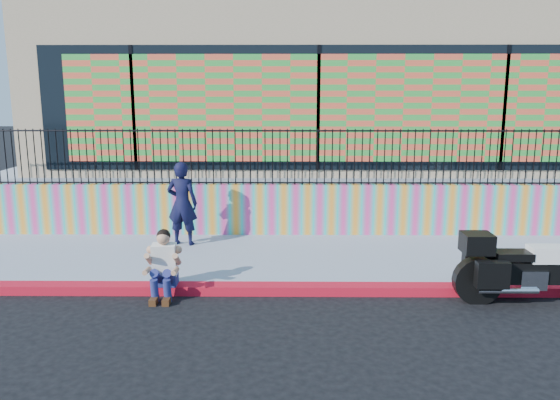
{
  "coord_description": "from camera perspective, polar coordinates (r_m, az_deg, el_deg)",
  "views": [
    {
      "loc": [
        -0.75,
        -8.4,
        3.2
      ],
      "look_at": [
        -0.84,
        1.2,
        1.31
      ],
      "focal_mm": 35.0,
      "sensor_mm": 36.0,
      "label": 1
    }
  ],
  "objects": [
    {
      "name": "ground",
      "position": [
        9.02,
        5.35,
        -9.71
      ],
      "size": [
        90.0,
        90.0,
        0.0
      ],
      "primitive_type": "plane",
      "color": "black",
      "rests_on": "ground"
    },
    {
      "name": "red_curb",
      "position": [
        9.0,
        5.36,
        -9.26
      ],
      "size": [
        16.0,
        0.3,
        0.15
      ],
      "primitive_type": "cube",
      "color": "red",
      "rests_on": "ground"
    },
    {
      "name": "sidewalk",
      "position": [
        10.55,
        4.62,
        -6.14
      ],
      "size": [
        16.0,
        3.0,
        0.15
      ],
      "primitive_type": "cube",
      "color": "#8B95A7",
      "rests_on": "ground"
    },
    {
      "name": "mural_wall",
      "position": [
        11.94,
        4.13,
        -0.99
      ],
      "size": [
        16.0,
        0.2,
        1.1
      ],
      "primitive_type": "cube",
      "color": "#E83D8E",
      "rests_on": "sidewalk"
    },
    {
      "name": "metal_fence",
      "position": [
        11.75,
        4.21,
        4.5
      ],
      "size": [
        15.8,
        0.04,
        1.2
      ],
      "primitive_type": null,
      "color": "black",
      "rests_on": "mural_wall"
    },
    {
      "name": "elevated_platform",
      "position": [
        16.96,
        3.07,
        2.39
      ],
      "size": [
        16.0,
        10.0,
        1.25
      ],
      "primitive_type": "cube",
      "color": "#8B95A7",
      "rests_on": "ground"
    },
    {
      "name": "storefront_building",
      "position": [
        16.55,
        3.2,
        11.28
      ],
      "size": [
        14.0,
        8.06,
        4.0
      ],
      "color": "tan",
      "rests_on": "elevated_platform"
    },
    {
      "name": "police_motorcycle",
      "position": [
        9.26,
        24.79,
        -6.12
      ],
      "size": [
        2.37,
        0.78,
        1.48
      ],
      "color": "black",
      "rests_on": "ground"
    },
    {
      "name": "police_officer",
      "position": [
        11.21,
        -10.18,
        -0.35
      ],
      "size": [
        0.68,
        0.49,
        1.71
      ],
      "primitive_type": "imported",
      "rotation": [
        0.0,
        0.0,
        3.0
      ],
      "color": "black",
      "rests_on": "sidewalk"
    },
    {
      "name": "seated_man",
      "position": [
        8.85,
        -12.13,
        -7.24
      ],
      "size": [
        0.54,
        0.71,
        1.06
      ],
      "color": "navy",
      "rests_on": "ground"
    }
  ]
}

